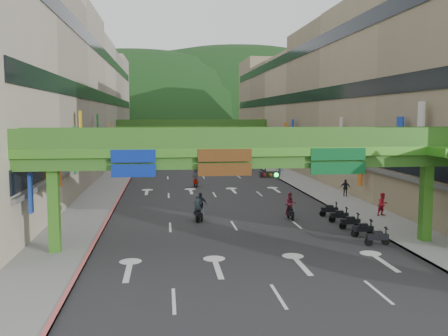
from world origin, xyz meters
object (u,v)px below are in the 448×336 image
Objects in this scene: scooter_rider_mid at (290,206)px; pedestrian_red at (383,206)px; scooter_rider_near at (198,209)px; car_silver at (149,168)px; overpass_near at (266,161)px; car_yellow at (240,169)px.

pedestrian_red is (7.23, -0.05, -0.20)m from scooter_rider_mid.
scooter_rider_near is 31.19m from car_silver.
scooter_rider_near is (-3.37, 8.49, -4.28)m from overpass_near.
pedestrian_red reaches higher than car_yellow.
overpass_near is 14.03× the size of scooter_rider_near.
scooter_rider_near is 30.30m from car_yellow.
overpass_near is 6.25× the size of car_silver.
scooter_rider_mid reaches higher than scooter_rider_near.
car_silver is (-4.57, 30.85, -0.19)m from scooter_rider_near.
car_yellow is at bearing 84.59° from pedestrian_red.
car_silver is 12.29m from car_yellow.
car_yellow is at bearing -2.94° from car_silver.
overpass_near reaches higher than pedestrian_red.
car_yellow is (7.62, 29.32, -0.30)m from scooter_rider_near.
car_silver is at bearing 101.40° from overpass_near.
overpass_near is 14.19m from pedestrian_red.
scooter_rider_mid is 1.18× the size of pedestrian_red.
scooter_rider_near is 1.13× the size of pedestrian_red.
overpass_near is 38.33m from car_yellow.
car_silver is (-11.49, 31.15, -0.34)m from scooter_rider_mid.
car_silver is at bearing 98.42° from scooter_rider_near.
pedestrian_red is at bearing -1.39° from scooter_rider_near.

